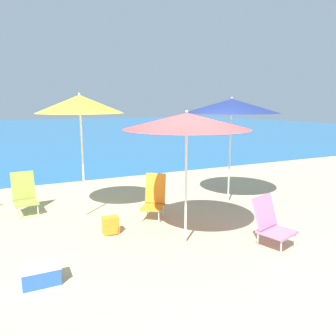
{
  "coord_description": "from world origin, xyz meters",
  "views": [
    {
      "loc": [
        -2.4,
        -4.07,
        2.23
      ],
      "look_at": [
        0.26,
        1.53,
        1.0
      ],
      "focal_mm": 35.0,
      "sensor_mm": 36.0,
      "label": 1
    }
  ],
  "objects_px": {
    "beach_chair_orange": "(154,197)",
    "beach_chair_pink": "(271,222)",
    "cooler_box": "(41,274)",
    "beach_umbrella_red": "(187,121)",
    "backpack_orange": "(111,225)",
    "beach_umbrella_navy": "(231,106)",
    "beach_chair_lime": "(24,194)",
    "beach_umbrella_yellow": "(80,104)"
  },
  "relations": [
    {
      "from": "beach_chair_orange",
      "to": "beach_chair_pink",
      "type": "distance_m",
      "value": 2.33
    },
    {
      "from": "cooler_box",
      "to": "beach_chair_pink",
      "type": "bearing_deg",
      "value": -6.21
    },
    {
      "from": "beach_umbrella_red",
      "to": "backpack_orange",
      "type": "bearing_deg",
      "value": 138.92
    },
    {
      "from": "beach_umbrella_navy",
      "to": "beach_chair_pink",
      "type": "bearing_deg",
      "value": -110.08
    },
    {
      "from": "beach_umbrella_red",
      "to": "beach_chair_lime",
      "type": "height_order",
      "value": "beach_umbrella_red"
    },
    {
      "from": "beach_umbrella_yellow",
      "to": "beach_umbrella_red",
      "type": "height_order",
      "value": "beach_umbrella_yellow"
    },
    {
      "from": "beach_chair_orange",
      "to": "beach_chair_lime",
      "type": "relative_size",
      "value": 1.03
    },
    {
      "from": "beach_umbrella_yellow",
      "to": "beach_chair_lime",
      "type": "distance_m",
      "value": 2.23
    },
    {
      "from": "beach_chair_orange",
      "to": "cooler_box",
      "type": "relative_size",
      "value": 1.84
    },
    {
      "from": "backpack_orange",
      "to": "beach_chair_lime",
      "type": "bearing_deg",
      "value": 124.47
    },
    {
      "from": "backpack_orange",
      "to": "cooler_box",
      "type": "relative_size",
      "value": 0.65
    },
    {
      "from": "beach_umbrella_navy",
      "to": "beach_umbrella_red",
      "type": "xyz_separation_m",
      "value": [
        -1.97,
        -1.58,
        -0.21
      ]
    },
    {
      "from": "beach_umbrella_red",
      "to": "beach_chair_lime",
      "type": "distance_m",
      "value": 3.91
    },
    {
      "from": "beach_umbrella_red",
      "to": "beach_chair_lime",
      "type": "bearing_deg",
      "value": 129.79
    },
    {
      "from": "beach_chair_orange",
      "to": "beach_chair_pink",
      "type": "relative_size",
      "value": 1.08
    },
    {
      "from": "beach_umbrella_navy",
      "to": "beach_chair_orange",
      "type": "xyz_separation_m",
      "value": [
        -1.95,
        -0.23,
        -1.76
      ]
    },
    {
      "from": "beach_umbrella_yellow",
      "to": "backpack_orange",
      "type": "relative_size",
      "value": 7.99
    },
    {
      "from": "beach_chair_orange",
      "to": "beach_umbrella_yellow",
      "type": "bearing_deg",
      "value": -172.14
    },
    {
      "from": "beach_chair_lime",
      "to": "beach_chair_pink",
      "type": "xyz_separation_m",
      "value": [
        3.43,
        -3.45,
        0.0
      ]
    },
    {
      "from": "beach_chair_pink",
      "to": "beach_umbrella_navy",
      "type": "bearing_deg",
      "value": 53.58
    },
    {
      "from": "beach_umbrella_yellow",
      "to": "cooler_box",
      "type": "xyz_separation_m",
      "value": [
        -1.02,
        -2.36,
        -2.08
      ]
    },
    {
      "from": "beach_umbrella_yellow",
      "to": "beach_chair_pink",
      "type": "height_order",
      "value": "beach_umbrella_yellow"
    },
    {
      "from": "beach_umbrella_red",
      "to": "cooler_box",
      "type": "relative_size",
      "value": 4.55
    },
    {
      "from": "beach_chair_lime",
      "to": "beach_umbrella_red",
      "type": "bearing_deg",
      "value": -55.36
    },
    {
      "from": "beach_umbrella_yellow",
      "to": "beach_chair_orange",
      "type": "height_order",
      "value": "beach_umbrella_yellow"
    },
    {
      "from": "beach_chair_orange",
      "to": "beach_chair_pink",
      "type": "height_order",
      "value": "beach_chair_orange"
    },
    {
      "from": "beach_umbrella_navy",
      "to": "beach_chair_lime",
      "type": "xyz_separation_m",
      "value": [
        -4.26,
        1.17,
        -1.77
      ]
    },
    {
      "from": "beach_umbrella_yellow",
      "to": "beach_umbrella_red",
      "type": "bearing_deg",
      "value": -59.22
    },
    {
      "from": "beach_chair_lime",
      "to": "beach_chair_pink",
      "type": "height_order",
      "value": "beach_chair_lime"
    },
    {
      "from": "beach_umbrella_yellow",
      "to": "beach_chair_lime",
      "type": "height_order",
      "value": "beach_umbrella_yellow"
    },
    {
      "from": "beach_umbrella_navy",
      "to": "backpack_orange",
      "type": "distance_m",
      "value": 3.66
    },
    {
      "from": "cooler_box",
      "to": "beach_umbrella_red",
      "type": "bearing_deg",
      "value": 8.29
    },
    {
      "from": "beach_chair_lime",
      "to": "beach_umbrella_navy",
      "type": "bearing_deg",
      "value": -20.54
    },
    {
      "from": "beach_umbrella_navy",
      "to": "beach_umbrella_red",
      "type": "distance_m",
      "value": 2.53
    },
    {
      "from": "beach_umbrella_yellow",
      "to": "beach_chair_orange",
      "type": "xyz_separation_m",
      "value": [
        1.23,
        -0.68,
        -1.8
      ]
    },
    {
      "from": "beach_umbrella_red",
      "to": "backpack_orange",
      "type": "distance_m",
      "value": 2.25
    },
    {
      "from": "beach_umbrella_navy",
      "to": "beach_chair_orange",
      "type": "height_order",
      "value": "beach_umbrella_navy"
    },
    {
      "from": "beach_chair_orange",
      "to": "backpack_orange",
      "type": "bearing_deg",
      "value": -118.34
    },
    {
      "from": "backpack_orange",
      "to": "beach_chair_pink",
      "type": "bearing_deg",
      "value": -36.18
    },
    {
      "from": "beach_chair_pink",
      "to": "beach_umbrella_yellow",
      "type": "bearing_deg",
      "value": 114.44
    },
    {
      "from": "beach_umbrella_red",
      "to": "beach_chair_orange",
      "type": "relative_size",
      "value": 2.48
    },
    {
      "from": "beach_umbrella_yellow",
      "to": "beach_umbrella_navy",
      "type": "xyz_separation_m",
      "value": [
        3.18,
        -0.45,
        -0.04
      ]
    }
  ]
}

